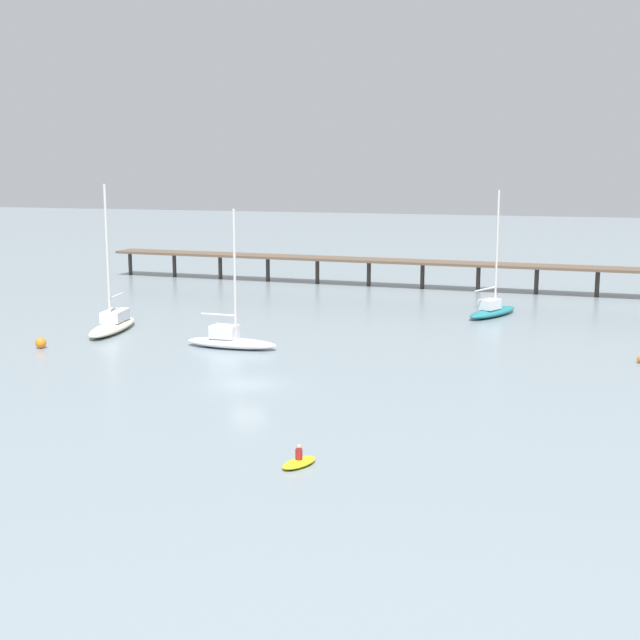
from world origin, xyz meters
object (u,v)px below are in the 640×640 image
at_px(sailboat_white, 230,339).
at_px(mooring_buoy_inner, 41,343).
at_px(sailboat_teal, 492,309).
at_px(sailboat_cream, 113,323).
at_px(pier, 530,257).
at_px(dinghy_yellow, 299,462).

height_order(sailboat_white, mooring_buoy_inner, sailboat_white).
bearing_deg(sailboat_teal, sailboat_cream, -150.97).
bearing_deg(pier, mooring_buoy_inner, -130.67).
relative_size(pier, mooring_buoy_inner, 85.34).
distance_m(sailboat_teal, dinghy_yellow, 46.97).
relative_size(pier, sailboat_white, 6.67).
distance_m(sailboat_cream, dinghy_yellow, 39.59).
distance_m(pier, mooring_buoy_inner, 56.14).
bearing_deg(dinghy_yellow, pier, 83.23).
xyz_separation_m(sailboat_cream, dinghy_yellow, (26.97, -28.98, -0.58)).
bearing_deg(sailboat_cream, sailboat_white, -15.51).
bearing_deg(dinghy_yellow, sailboat_white, 119.11).
height_order(sailboat_cream, mooring_buoy_inner, sailboat_cream).
bearing_deg(sailboat_cream, mooring_buoy_inner, -103.93).
bearing_deg(sailboat_white, dinghy_yellow, -60.89).
bearing_deg(mooring_buoy_inner, sailboat_cream, 76.07).
distance_m(sailboat_white, mooring_buoy_inner, 15.52).
height_order(sailboat_white, dinghy_yellow, sailboat_white).
relative_size(sailboat_cream, sailboat_teal, 1.06).
relative_size(dinghy_yellow, mooring_buoy_inner, 2.78).
xyz_separation_m(pier, mooring_buoy_inner, (-36.50, -42.48, -3.80)).
bearing_deg(mooring_buoy_inner, sailboat_white, 17.07).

